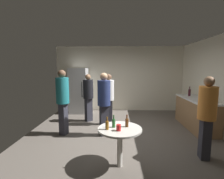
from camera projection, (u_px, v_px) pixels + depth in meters
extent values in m
cube|color=#5B544C|center=(121.00, 136.00, 4.62)|extent=(5.20, 5.20, 0.10)
cube|color=silver|center=(120.00, 79.00, 7.04)|extent=(5.32, 0.06, 2.70)
cube|color=silver|center=(222.00, 86.00, 4.35)|extent=(0.06, 5.20, 2.70)
cube|color=silver|center=(79.00, 91.00, 6.72)|extent=(0.70, 0.65, 1.80)
cube|color=#262628|center=(82.00, 89.00, 6.37)|extent=(0.03, 0.03, 0.60)
cube|color=olive|center=(196.00, 114.00, 5.06)|extent=(0.60, 1.75, 0.86)
cube|color=silver|center=(197.00, 99.00, 5.00)|extent=(0.64, 1.79, 0.04)
cylinder|color=#B2B2B7|center=(201.00, 99.00, 4.62)|extent=(0.17, 0.17, 0.14)
sphere|color=black|center=(202.00, 95.00, 4.60)|extent=(0.04, 0.04, 0.04)
cone|color=#B2B2B7|center=(206.00, 98.00, 4.61)|extent=(0.09, 0.04, 0.06)
cylinder|color=#3F141E|center=(189.00, 93.00, 5.43)|extent=(0.08, 0.08, 0.22)
cylinder|color=#3F141E|center=(190.00, 88.00, 5.41)|extent=(0.03, 0.03, 0.09)
cylinder|color=beige|center=(120.00, 148.00, 3.06)|extent=(0.10, 0.10, 0.70)
cylinder|color=beige|center=(120.00, 129.00, 3.01)|extent=(0.80, 0.80, 0.03)
cylinder|color=#8C5919|center=(107.00, 125.00, 2.94)|extent=(0.06, 0.06, 0.15)
cylinder|color=#8C5919|center=(107.00, 119.00, 2.92)|extent=(0.02, 0.02, 0.08)
cylinder|color=#593314|center=(127.00, 123.00, 3.07)|extent=(0.06, 0.06, 0.15)
cylinder|color=#593314|center=(127.00, 117.00, 3.06)|extent=(0.02, 0.02, 0.08)
cylinder|color=#26662D|center=(114.00, 123.00, 3.05)|extent=(0.06, 0.06, 0.15)
cylinder|color=#26662D|center=(114.00, 117.00, 3.03)|extent=(0.02, 0.02, 0.08)
cylinder|color=red|center=(119.00, 128.00, 2.88)|extent=(0.08, 0.08, 0.11)
cube|color=#2D2D38|center=(109.00, 112.00, 5.34)|extent=(0.24, 0.20, 0.80)
cylinder|color=white|center=(109.00, 90.00, 5.24)|extent=(0.38, 0.38, 0.63)
sphere|color=brown|center=(109.00, 77.00, 5.19)|extent=(0.19, 0.19, 0.19)
cube|color=#2D2D38|center=(205.00, 139.00, 3.32)|extent=(0.20, 0.24, 0.82)
cylinder|color=orange|center=(208.00, 103.00, 3.22)|extent=(0.38, 0.38, 0.65)
sphere|color=#8C6647|center=(209.00, 81.00, 3.17)|extent=(0.19, 0.19, 0.19)
cube|color=#2D2D38|center=(64.00, 119.00, 4.54)|extent=(0.22, 0.26, 0.87)
cylinder|color=#1E727A|center=(62.00, 91.00, 4.44)|extent=(0.41, 0.41, 0.69)
sphere|color=brown|center=(62.00, 74.00, 4.38)|extent=(0.21, 0.21, 0.21)
cube|color=#2D2D38|center=(89.00, 110.00, 5.68)|extent=(0.28, 0.27, 0.79)
cylinder|color=black|center=(88.00, 89.00, 5.59)|extent=(0.48, 0.48, 0.63)
sphere|color=#8C6647|center=(88.00, 77.00, 5.53)|extent=(0.19, 0.19, 0.19)
cube|color=#2D2D38|center=(104.00, 120.00, 4.46)|extent=(0.27, 0.24, 0.83)
cylinder|color=navy|center=(104.00, 93.00, 4.37)|extent=(0.44, 0.44, 0.66)
sphere|color=tan|center=(104.00, 77.00, 4.31)|extent=(0.20, 0.20, 0.20)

